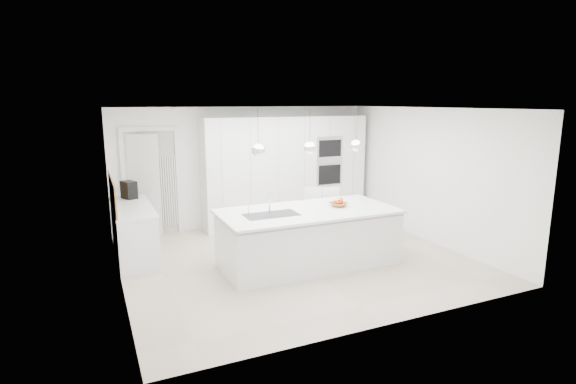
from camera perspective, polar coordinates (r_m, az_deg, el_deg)
name	(u,v)px	position (r m, az deg, el deg)	size (l,w,h in m)	color
floor	(295,259)	(7.65, 0.93, -8.52)	(5.50, 5.50, 0.00)	#BCAD9A
wall_back	(246,166)	(9.61, -5.39, 3.26)	(5.50, 5.50, 0.00)	white
wall_left	(116,202)	(6.65, -21.02, -1.14)	(5.00, 5.00, 0.00)	white
ceiling	(296,108)	(7.19, 1.00, 10.56)	(5.50, 5.50, 0.00)	white
tall_cabinets	(286,171)	(9.63, -0.29, 2.73)	(3.60, 0.60, 2.30)	white
oven_stack	(330,161)	(9.73, 5.32, 3.96)	(0.62, 0.04, 1.05)	#A5A5A8
doorway_frame	(152,184)	(9.18, -16.90, 1.01)	(1.11, 0.08, 2.13)	white
hallway_door	(139,186)	(9.11, -18.40, 0.71)	(0.82, 0.04, 2.00)	white
radiator	(169,191)	(9.25, -14.86, 0.09)	(0.32, 0.04, 1.40)	white
left_base_cabinets	(134,233)	(8.03, -18.99, -4.95)	(0.60, 1.80, 0.86)	white
left_worktop	(132,207)	(7.92, -19.20, -1.82)	(0.62, 1.82, 0.04)	white
oak_backsplash	(112,193)	(7.85, -21.42, -0.08)	(0.02, 1.80, 0.50)	olive
island_base	(309,239)	(7.30, 2.66, -5.96)	(2.80, 1.20, 0.86)	white
island_worktop	(308,211)	(7.22, 2.52, -2.44)	(2.84, 1.40, 0.04)	white
island_sink	(271,220)	(6.93, -2.12, -3.54)	(0.84, 0.44, 0.18)	#3F3F42
island_tap	(269,202)	(7.07, -2.37, -1.32)	(0.02, 0.02, 0.30)	white
pendant_left	(258,150)	(6.66, -3.79, 5.29)	(0.20, 0.20, 0.20)	white
pendant_mid	(310,148)	(7.00, 2.77, 5.60)	(0.20, 0.20, 0.20)	white
pendant_right	(356,146)	(7.42, 8.67, 5.82)	(0.20, 0.20, 0.20)	white
fruit_bowl	(338,204)	(7.48, 6.42, -1.57)	(0.29, 0.29, 0.07)	olive
espresso_machine	(129,190)	(8.51, -19.55, 0.27)	(0.19, 0.29, 0.32)	black
bar_stool_left	(315,216)	(8.33, 3.50, -3.11)	(0.34, 0.48, 1.04)	white
bar_stool_right	(334,216)	(8.40, 5.82, -3.08)	(0.34, 0.47, 1.02)	white
apple_a	(336,203)	(7.44, 6.10, -1.39)	(0.07, 0.07, 0.07)	red
apple_b	(340,202)	(7.49, 6.59, -1.26)	(0.08, 0.08, 0.08)	red
apple_c	(336,202)	(7.52, 6.08, -1.25)	(0.07, 0.07, 0.07)	red
apple_extra_3	(341,202)	(7.48, 6.72, -1.29)	(0.08, 0.08, 0.08)	red
banana_bunch	(340,200)	(7.47, 6.56, -1.05)	(0.19, 0.19, 0.03)	yellow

